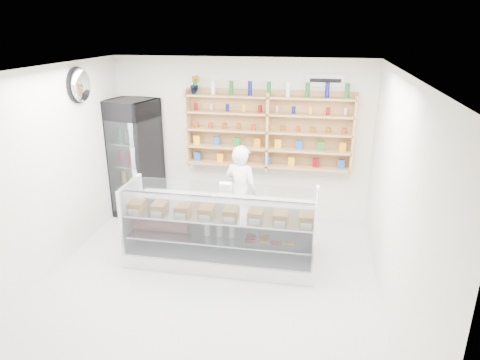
# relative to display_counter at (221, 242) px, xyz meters

# --- Properties ---
(room) EXTENTS (5.00, 5.00, 5.00)m
(room) POSITION_rel_display_counter_xyz_m (-0.05, -0.66, 1.07)
(room) COLOR silver
(room) RESTS_ON ground
(display_counter) EXTENTS (2.71, 0.81, 1.18)m
(display_counter) POSITION_rel_display_counter_xyz_m (0.00, 0.00, 0.00)
(display_counter) COLOR white
(display_counter) RESTS_ON floor
(shop_worker) EXTENTS (0.66, 0.54, 1.57)m
(shop_worker) POSITION_rel_display_counter_xyz_m (0.14, 0.84, 0.45)
(shop_worker) COLOR white
(shop_worker) RESTS_ON floor
(drinks_cooler) EXTENTS (0.90, 0.89, 2.10)m
(drinks_cooler) POSITION_rel_display_counter_xyz_m (-1.90, 1.46, 0.72)
(drinks_cooler) COLOR black
(drinks_cooler) RESTS_ON floor
(wall_shelving) EXTENTS (2.84, 0.28, 1.33)m
(wall_shelving) POSITION_rel_display_counter_xyz_m (0.45, 1.68, 1.26)
(wall_shelving) COLOR tan
(wall_shelving) RESTS_ON back_wall
(potted_plant) EXTENTS (0.19, 0.16, 0.32)m
(potted_plant) POSITION_rel_display_counter_xyz_m (-0.80, 1.68, 2.02)
(potted_plant) COLOR #1E6626
(potted_plant) RESTS_ON wall_shelving
(security_mirror) EXTENTS (0.15, 0.50, 0.50)m
(security_mirror) POSITION_rel_display_counter_xyz_m (-2.22, 0.54, 2.12)
(security_mirror) COLOR silver
(security_mirror) RESTS_ON left_wall
(wall_sign) EXTENTS (0.62, 0.03, 0.20)m
(wall_sign) POSITION_rel_display_counter_xyz_m (1.35, 1.81, 2.12)
(wall_sign) COLOR white
(wall_sign) RESTS_ON back_wall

